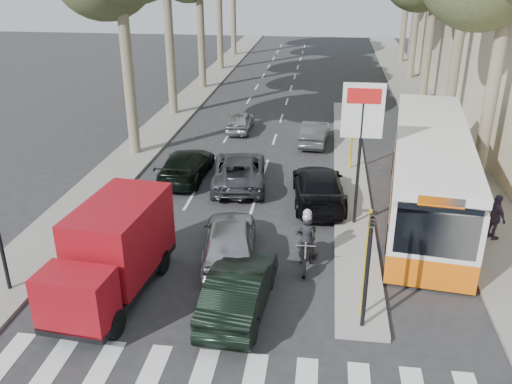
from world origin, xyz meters
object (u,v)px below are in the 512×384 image
silver_hatchback (230,240)px  motorcycle (306,238)px  dark_hatchback (239,288)px  city_bus (429,169)px  red_truck (114,250)px

silver_hatchback → motorcycle: size_ratio=1.99×
motorcycle → dark_hatchback: bearing=-120.8°
silver_hatchback → dark_hatchback: 2.94m
city_bus → motorcycle: city_bus is taller
dark_hatchback → motorcycle: (1.81, 3.07, 0.14)m
silver_hatchback → city_bus: bearing=-152.7°
silver_hatchback → dark_hatchback: bearing=97.8°
silver_hatchback → motorcycle: (2.60, 0.25, 0.11)m
dark_hatchback → red_truck: red_truck is taller
dark_hatchback → red_truck: (-3.90, 0.38, 0.76)m
red_truck → motorcycle: red_truck is taller
silver_hatchback → dark_hatchback: size_ratio=1.00×
dark_hatchback → city_bus: city_bus is taller
dark_hatchback → red_truck: size_ratio=0.82×
silver_hatchback → city_bus: 8.98m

